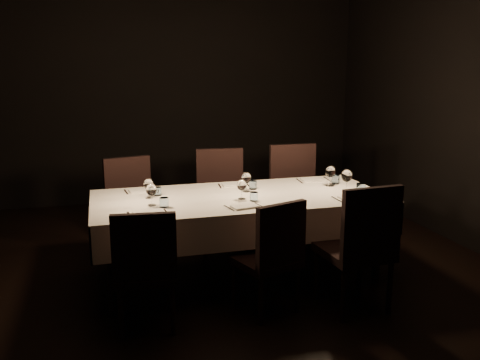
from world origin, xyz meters
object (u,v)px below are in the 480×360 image
object	(u,v)px
chair_near_right	(361,243)
chair_far_center	(221,195)
chair_far_left	(132,203)
dining_table	(240,204)
chair_near_center	(272,252)
chair_far_right	(296,191)
chair_near_left	(145,265)

from	to	relation	value
chair_near_right	chair_far_center	bearing A→B (deg)	-73.29
chair_far_left	chair_far_center	xyz separation A→B (m)	(0.91, -0.00, 0.02)
chair_near_right	chair_far_left	size ratio (longest dim) A/B	1.03
dining_table	chair_far_center	xyz separation A→B (m)	(0.04, 0.85, -0.13)
chair_far_center	chair_far_left	bearing A→B (deg)	-174.06
chair_near_center	chair_far_right	xyz separation A→B (m)	(0.78, 1.47, 0.07)
chair_far_left	chair_far_right	distance (m)	1.70
dining_table	chair_near_left	world-z (taller)	chair_near_left
dining_table	chair_near_center	size ratio (longest dim) A/B	2.81
chair_near_left	chair_near_center	distance (m)	0.94
chair_near_center	chair_far_left	bearing A→B (deg)	-78.89
chair_near_center	dining_table	bearing A→B (deg)	-105.31
chair_far_center	chair_far_right	world-z (taller)	chair_far_right
chair_near_center	chair_far_left	distance (m)	1.83
chair_near_right	chair_near_left	bearing A→B (deg)	-9.22
chair_near_left	chair_far_right	size ratio (longest dim) A/B	0.86
chair_near_left	dining_table	bearing A→B (deg)	-134.67
dining_table	chair_near_right	distance (m)	1.12
chair_near_right	chair_far_right	bearing A→B (deg)	-98.82
dining_table	chair_far_right	world-z (taller)	chair_far_right
chair_near_left	chair_near_right	bearing A→B (deg)	-178.83
chair_far_left	chair_far_right	size ratio (longest dim) A/B	0.93
chair_far_right	chair_near_right	bearing A→B (deg)	-92.84
dining_table	chair_far_left	bearing A→B (deg)	135.64
chair_near_left	chair_far_left	xyz separation A→B (m)	(0.02, 1.59, 0.04)
chair_near_right	chair_far_right	distance (m)	1.61
chair_far_left	chair_far_right	xyz separation A→B (m)	(1.70, -0.12, 0.03)
chair_near_left	chair_near_right	world-z (taller)	chair_near_right
chair_near_right	chair_far_center	world-z (taller)	chair_far_center
chair_near_left	chair_far_center	size ratio (longest dim) A/B	0.88
chair_far_left	dining_table	bearing A→B (deg)	-58.11
chair_near_right	chair_far_left	bearing A→B (deg)	-51.99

